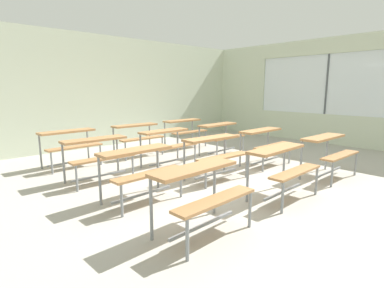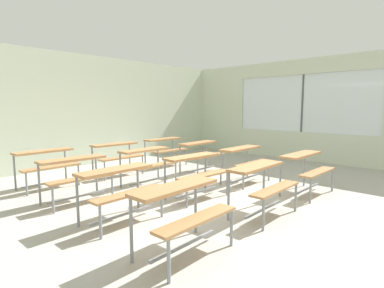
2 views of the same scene
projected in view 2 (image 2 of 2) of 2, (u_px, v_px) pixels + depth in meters
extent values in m
cube|color=#ADA89E|center=(205.00, 201.00, 5.19)|extent=(10.00, 9.00, 0.05)
cube|color=beige|center=(80.00, 111.00, 8.08)|extent=(10.00, 0.12, 3.00)
cube|color=beige|center=(317.00, 147.00, 8.73)|extent=(0.12, 9.00, 0.85)
cube|color=beige|center=(322.00, 65.00, 8.44)|extent=(0.12, 9.00, 0.45)
cube|color=beige|center=(222.00, 104.00, 11.00)|extent=(0.12, 1.90, 1.70)
cube|color=white|center=(303.00, 103.00, 8.92)|extent=(0.02, 4.20, 1.70)
cube|color=#4C5156|center=(303.00, 103.00, 8.92)|extent=(0.06, 0.05, 1.70)
cube|color=#A87547|center=(175.00, 187.00, 3.29)|extent=(1.11, 0.35, 0.04)
cube|color=#A87547|center=(197.00, 219.00, 3.11)|extent=(1.11, 0.25, 0.03)
cylinder|color=gray|center=(131.00, 229.00, 3.05)|extent=(0.04, 0.04, 0.72)
cylinder|color=gray|center=(196.00, 205.00, 3.79)|extent=(0.04, 0.04, 0.72)
cylinder|color=gray|center=(169.00, 260.00, 2.71)|extent=(0.04, 0.04, 0.44)
cylinder|color=gray|center=(231.00, 227.00, 3.45)|extent=(0.04, 0.04, 0.44)
cube|color=gray|center=(185.00, 245.00, 3.27)|extent=(1.00, 0.06, 0.03)
cube|color=#A87547|center=(256.00, 167.00, 4.44)|extent=(1.11, 0.34, 0.04)
cube|color=#A87547|center=(276.00, 189.00, 4.26)|extent=(1.10, 0.24, 0.03)
cylinder|color=gray|center=(229.00, 196.00, 4.21)|extent=(0.04, 0.04, 0.72)
cylinder|color=gray|center=(264.00, 182.00, 4.94)|extent=(0.04, 0.04, 0.72)
cylinder|color=gray|center=(263.00, 214.00, 3.86)|extent=(0.04, 0.04, 0.44)
cylinder|color=gray|center=(296.00, 197.00, 4.59)|extent=(0.04, 0.04, 0.44)
cube|color=gray|center=(263.00, 209.00, 4.42)|extent=(1.00, 0.05, 0.03)
cube|color=#A87547|center=(301.00, 155.00, 5.55)|extent=(1.10, 0.34, 0.04)
cube|color=#A87547|center=(318.00, 172.00, 5.36)|extent=(1.10, 0.24, 0.03)
cylinder|color=gray|center=(280.00, 177.00, 5.34)|extent=(0.04, 0.04, 0.72)
cylinder|color=gray|center=(304.00, 169.00, 6.04)|extent=(0.04, 0.04, 0.72)
cylinder|color=gray|center=(310.00, 190.00, 4.97)|extent=(0.04, 0.04, 0.44)
cylinder|color=gray|center=(332.00, 180.00, 5.68)|extent=(0.04, 0.04, 0.44)
cube|color=gray|center=(307.00, 189.00, 5.53)|extent=(1.00, 0.05, 0.03)
cube|color=#A87547|center=(115.00, 170.00, 4.20)|extent=(1.11, 0.35, 0.04)
cube|color=#A87547|center=(129.00, 194.00, 4.02)|extent=(1.11, 0.25, 0.03)
cylinder|color=gray|center=(78.00, 201.00, 3.96)|extent=(0.04, 0.04, 0.72)
cylinder|color=gray|center=(138.00, 186.00, 4.70)|extent=(0.04, 0.04, 0.72)
cylinder|color=gray|center=(100.00, 222.00, 3.62)|extent=(0.04, 0.04, 0.44)
cylinder|color=gray|center=(162.00, 202.00, 4.36)|extent=(0.04, 0.04, 0.44)
cube|color=gray|center=(122.00, 215.00, 4.18)|extent=(1.00, 0.06, 0.03)
cube|color=#A87547|center=(192.00, 157.00, 5.32)|extent=(1.11, 0.37, 0.04)
cube|color=#A87547|center=(205.00, 175.00, 5.13)|extent=(1.11, 0.27, 0.03)
cylinder|color=gray|center=(165.00, 180.00, 5.12)|extent=(0.04, 0.04, 0.72)
cylinder|color=gray|center=(205.00, 171.00, 5.81)|extent=(0.04, 0.04, 0.72)
cylinder|color=gray|center=(187.00, 194.00, 4.75)|extent=(0.04, 0.04, 0.44)
cylinder|color=gray|center=(227.00, 183.00, 5.43)|extent=(0.04, 0.04, 0.44)
cube|color=gray|center=(197.00, 192.00, 5.30)|extent=(1.00, 0.08, 0.03)
cube|color=#A87547|center=(241.00, 148.00, 6.37)|extent=(1.10, 0.33, 0.04)
cube|color=#A87547|center=(253.00, 163.00, 6.19)|extent=(1.10, 0.23, 0.03)
cylinder|color=gray|center=(221.00, 168.00, 6.15)|extent=(0.04, 0.04, 0.72)
cylinder|color=gray|center=(247.00, 161.00, 6.87)|extent=(0.04, 0.04, 0.72)
cylinder|color=gray|center=(243.00, 179.00, 5.79)|extent=(0.04, 0.04, 0.44)
cylinder|color=gray|center=(269.00, 171.00, 6.52)|extent=(0.04, 0.04, 0.44)
cube|color=gray|center=(246.00, 178.00, 6.35)|extent=(1.00, 0.04, 0.03)
cube|color=#A87547|center=(72.00, 159.00, 5.06)|extent=(1.10, 0.34, 0.04)
cube|color=#A87547|center=(82.00, 179.00, 4.87)|extent=(1.10, 0.24, 0.03)
cylinder|color=gray|center=(39.00, 184.00, 4.85)|extent=(0.04, 0.04, 0.72)
cylinder|color=gray|center=(96.00, 174.00, 5.55)|extent=(0.04, 0.04, 0.72)
cylinder|color=gray|center=(53.00, 200.00, 4.48)|extent=(0.04, 0.04, 0.44)
cylinder|color=gray|center=(112.00, 187.00, 5.19)|extent=(0.04, 0.04, 0.44)
cube|color=gray|center=(78.00, 196.00, 5.04)|extent=(1.00, 0.05, 0.03)
cube|color=#A87547|center=(144.00, 150.00, 6.15)|extent=(1.11, 0.36, 0.04)
cube|color=#A87547|center=(155.00, 165.00, 5.98)|extent=(1.11, 0.26, 0.03)
cylinder|color=gray|center=(120.00, 170.00, 5.92)|extent=(0.04, 0.04, 0.72)
cylinder|color=gray|center=(158.00, 163.00, 6.66)|extent=(0.04, 0.04, 0.72)
cylinder|color=gray|center=(138.00, 181.00, 5.57)|extent=(0.04, 0.04, 0.44)
cylinder|color=gray|center=(176.00, 173.00, 6.32)|extent=(0.04, 0.04, 0.44)
cube|color=gray|center=(149.00, 180.00, 6.14)|extent=(1.00, 0.07, 0.03)
cube|color=#A87547|center=(198.00, 143.00, 7.33)|extent=(1.11, 0.36, 0.04)
cube|color=#A87547|center=(208.00, 156.00, 7.15)|extent=(1.11, 0.26, 0.03)
cylinder|color=gray|center=(180.00, 159.00, 7.09)|extent=(0.04, 0.04, 0.72)
cylinder|color=gray|center=(206.00, 154.00, 7.84)|extent=(0.04, 0.04, 0.72)
cylinder|color=gray|center=(198.00, 168.00, 6.75)|extent=(0.04, 0.04, 0.44)
cylinder|color=gray|center=(223.00, 162.00, 7.49)|extent=(0.04, 0.04, 0.44)
cube|color=gray|center=(202.00, 169.00, 7.31)|extent=(1.00, 0.07, 0.03)
cube|color=#A87547|center=(44.00, 151.00, 5.96)|extent=(1.11, 0.37, 0.04)
cube|color=#A87547|center=(52.00, 167.00, 5.79)|extent=(1.11, 0.27, 0.03)
cylinder|color=gray|center=(15.00, 172.00, 5.72)|extent=(0.04, 0.04, 0.72)
cylinder|color=gray|center=(65.00, 165.00, 6.47)|extent=(0.04, 0.04, 0.72)
cylinder|color=gray|center=(27.00, 184.00, 5.38)|extent=(0.04, 0.04, 0.44)
cylinder|color=gray|center=(79.00, 175.00, 6.13)|extent=(0.04, 0.04, 0.44)
cube|color=gray|center=(48.00, 183.00, 5.94)|extent=(1.00, 0.08, 0.03)
cube|color=#A87547|center=(115.00, 144.00, 7.07)|extent=(1.11, 0.35, 0.04)
cube|color=#A87547|center=(122.00, 158.00, 6.88)|extent=(1.11, 0.25, 0.03)
cylinder|color=gray|center=(92.00, 161.00, 6.86)|extent=(0.04, 0.04, 0.72)
cylinder|color=gray|center=(130.00, 156.00, 7.56)|extent=(0.04, 0.04, 0.72)
cylinder|color=gray|center=(105.00, 171.00, 6.49)|extent=(0.04, 0.04, 0.44)
cylinder|color=gray|center=(143.00, 165.00, 7.19)|extent=(0.04, 0.04, 0.44)
cube|color=gray|center=(118.00, 171.00, 7.05)|extent=(1.00, 0.06, 0.03)
cube|color=#A87547|center=(163.00, 139.00, 8.18)|extent=(1.10, 0.33, 0.04)
cube|color=#A87547|center=(171.00, 151.00, 8.00)|extent=(1.10, 0.23, 0.03)
cylinder|color=gray|center=(145.00, 154.00, 7.97)|extent=(0.04, 0.04, 0.72)
cylinder|color=gray|center=(173.00, 150.00, 8.68)|extent=(0.04, 0.04, 0.72)
cylinder|color=gray|center=(158.00, 161.00, 7.60)|extent=(0.04, 0.04, 0.44)
cylinder|color=gray|center=(186.00, 157.00, 8.32)|extent=(0.04, 0.04, 0.44)
cube|color=gray|center=(166.00, 162.00, 8.16)|extent=(1.00, 0.04, 0.03)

